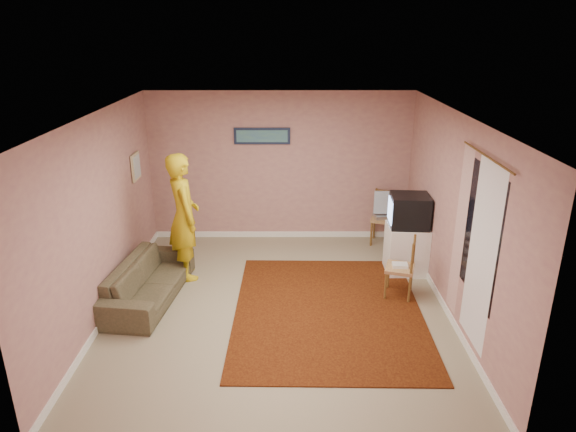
{
  "coord_description": "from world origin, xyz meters",
  "views": [
    {
      "loc": [
        0.13,
        -6.1,
        3.59
      ],
      "look_at": [
        0.13,
        0.6,
        1.1
      ],
      "focal_mm": 32.0,
      "sensor_mm": 36.0,
      "label": 1
    }
  ],
  "objects_px": {
    "person": "(184,217)",
    "chair_b": "(400,261)",
    "sofa": "(149,280)",
    "chair_a": "(384,213)",
    "crt_tv": "(409,211)",
    "tv_cabinet": "(406,249)"
  },
  "relations": [
    {
      "from": "sofa",
      "to": "person",
      "type": "xyz_separation_m",
      "value": [
        0.4,
        0.71,
        0.68
      ]
    },
    {
      "from": "tv_cabinet",
      "to": "chair_a",
      "type": "bearing_deg",
      "value": 97.67
    },
    {
      "from": "crt_tv",
      "to": "sofa",
      "type": "relative_size",
      "value": 0.32
    },
    {
      "from": "sofa",
      "to": "person",
      "type": "relative_size",
      "value": 0.99
    },
    {
      "from": "tv_cabinet",
      "to": "sofa",
      "type": "distance_m",
      "value": 3.84
    },
    {
      "from": "chair_b",
      "to": "sofa",
      "type": "distance_m",
      "value": 3.5
    },
    {
      "from": "crt_tv",
      "to": "person",
      "type": "relative_size",
      "value": 0.31
    },
    {
      "from": "crt_tv",
      "to": "sofa",
      "type": "xyz_separation_m",
      "value": [
        -3.74,
        -0.84,
        -0.73
      ]
    },
    {
      "from": "chair_a",
      "to": "sofa",
      "type": "height_order",
      "value": "chair_a"
    },
    {
      "from": "crt_tv",
      "to": "chair_b",
      "type": "relative_size",
      "value": 1.22
    },
    {
      "from": "sofa",
      "to": "crt_tv",
      "type": "bearing_deg",
      "value": -70.36
    },
    {
      "from": "chair_b",
      "to": "crt_tv",
      "type": "bearing_deg",
      "value": 178.75
    },
    {
      "from": "crt_tv",
      "to": "chair_b",
      "type": "distance_m",
      "value": 0.93
    },
    {
      "from": "tv_cabinet",
      "to": "chair_b",
      "type": "height_order",
      "value": "chair_b"
    },
    {
      "from": "sofa",
      "to": "chair_b",
      "type": "bearing_deg",
      "value": -81.78
    },
    {
      "from": "sofa",
      "to": "person",
      "type": "distance_m",
      "value": 1.06
    },
    {
      "from": "sofa",
      "to": "chair_a",
      "type": "bearing_deg",
      "value": -54.66
    },
    {
      "from": "person",
      "to": "chair_b",
      "type": "bearing_deg",
      "value": -124.82
    },
    {
      "from": "chair_a",
      "to": "sofa",
      "type": "distance_m",
      "value": 4.1
    },
    {
      "from": "person",
      "to": "chair_a",
      "type": "bearing_deg",
      "value": -92.15
    },
    {
      "from": "chair_b",
      "to": "sofa",
      "type": "relative_size",
      "value": 0.26
    },
    {
      "from": "crt_tv",
      "to": "chair_a",
      "type": "xyz_separation_m",
      "value": [
        -0.14,
        1.1,
        -0.43
      ]
    }
  ]
}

